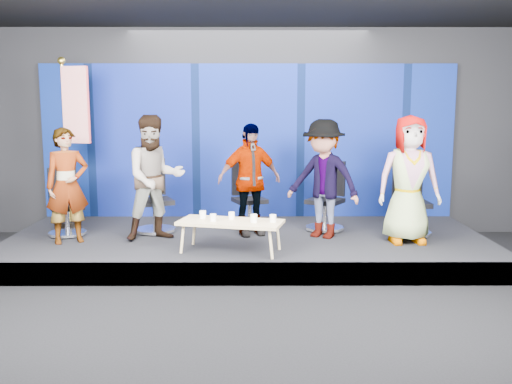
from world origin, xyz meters
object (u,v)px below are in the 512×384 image
chair_d (326,207)px  coffee_table (231,223)px  chair_b (154,208)px  flag_stand (73,139)px  panelist_a (67,186)px  mug_c (232,216)px  mug_d (254,218)px  chair_c (248,206)px  chair_a (66,213)px  panelist_b (155,178)px  panelist_e (409,179)px  mug_e (273,218)px  panelist_d (323,179)px  mug_a (203,215)px  chair_e (410,211)px  panelist_c (249,180)px  mug_b (213,218)px

chair_d → coffee_table: (-1.43, -1.32, 0.03)m
chair_b → flag_stand: size_ratio=0.42×
panelist_a → mug_c: panelist_a is taller
mug_d → chair_b: bearing=139.2°
mug_d → chair_c: bearing=93.1°
chair_a → panelist_b: (1.39, -0.28, 0.56)m
panelist_e → mug_d: 2.29m
flag_stand → chair_d: bearing=12.5°
chair_d → chair_c: bearing=-156.3°
panelist_e → mug_e: panelist_e is taller
panelist_a → chair_c: (2.52, 0.96, -0.47)m
panelist_d → mug_e: 1.26m
chair_d → mug_a: (-1.81, -1.16, 0.12)m
panelist_a → panelist_d: 3.62m
panelist_a → mug_a: bearing=-39.2°
chair_e → flag_stand: (-5.10, 0.41, 1.03)m
panelist_b → mug_e: panelist_b is taller
panelist_a → panelist_e: (4.76, -0.01, 0.09)m
panelist_e → chair_e: bearing=69.3°
chair_c → panelist_e: bearing=-44.8°
chair_d → panelist_e: 1.42m
chair_c → panelist_c: size_ratio=0.62×
flag_stand → chair_a: bearing=-79.4°
chair_e → mug_b: bearing=-161.5°
mug_d → mug_e: size_ratio=1.08×
chair_c → chair_d: size_ratio=0.96×
chair_e → flag_stand: size_ratio=0.42×
chair_b → panelist_e: (3.68, -0.68, 0.53)m
mug_c → flag_stand: (-2.48, 1.29, 0.93)m
panelist_e → coffee_table: 2.57m
panelist_b → mug_d: panelist_b is taller
chair_a → panelist_c: bearing=-28.4°
panelist_e → coffee_table: panelist_e is taller
panelist_d → chair_a: bearing=-150.8°
panelist_b → coffee_table: panelist_b is taller
panelist_b → mug_a: (0.72, -0.54, -0.42)m
panelist_c → panelist_e: size_ratio=0.93×
mug_d → flag_stand: (-2.77, 1.51, 0.93)m
panelist_a → mug_e: 2.94m
mug_a → coffee_table: bearing=-23.4°
panelist_e → mug_a: size_ratio=17.29×
panelist_c → chair_e: 2.44m
panelist_d → mug_b: panelist_d is taller
chair_b → chair_c: bearing=-11.6°
panelist_d → mug_d: bearing=-105.3°
chair_a → coffee_table: chair_a is taller
chair_d → coffee_table: 1.95m
panelist_e → mug_a: 2.90m
panelist_b → panelist_e: bearing=-26.0°
coffee_table → mug_c: mug_c is taller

